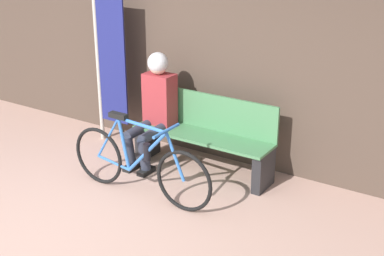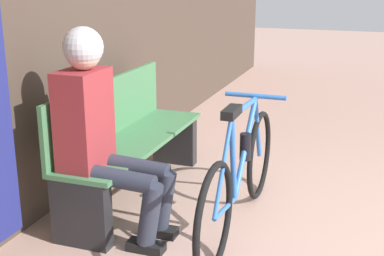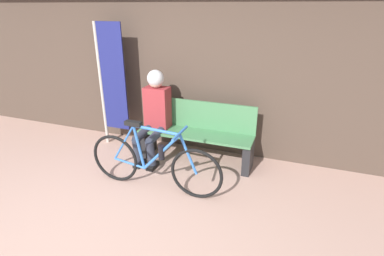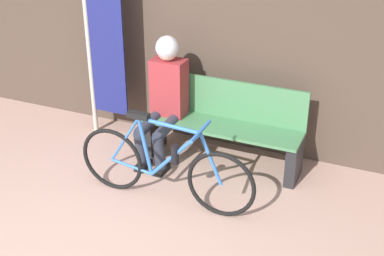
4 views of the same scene
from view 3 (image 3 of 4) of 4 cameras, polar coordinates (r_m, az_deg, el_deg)
ground_plane at (r=3.17m, az=-21.86°, el=-20.10°), size 24.00×24.00×0.00m
storefront_wall at (r=4.43m, az=-3.77°, el=17.17°), size 12.00×0.56×3.20m
park_bench_near at (r=4.17m, az=0.89°, el=-1.27°), size 1.58×0.42×0.84m
bicycle at (r=3.55m, az=-7.31°, el=-6.55°), size 1.68×0.40×0.84m
person_seated at (r=4.17m, az=-7.17°, el=3.37°), size 0.34×0.64×1.26m
banner_pole at (r=4.64m, az=-15.34°, el=8.76°), size 0.45×0.05×1.86m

